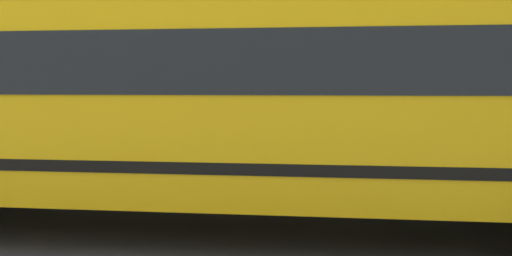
{
  "coord_description": "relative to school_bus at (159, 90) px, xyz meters",
  "views": [
    {
      "loc": [
        1.54,
        -8.83,
        1.91
      ],
      "look_at": [
        0.67,
        -0.98,
        1.26
      ],
      "focal_mm": 37.76,
      "sensor_mm": 36.0,
      "label": 1
    }
  ],
  "objects": [
    {
      "name": "street_lamp",
      "position": [
        -4.65,
        9.09,
        2.48
      ],
      "size": [
        0.44,
        0.44,
        6.8
      ],
      "color": "#38383D",
      "rests_on": "ground_plane"
    },
    {
      "name": "lane_centreline",
      "position": [
        0.5,
        1.96,
        -1.83
      ],
      "size": [
        110.0,
        0.16,
        0.01
      ],
      "primitive_type": "cube",
      "color": "silver",
      "rests_on": "ground_plane"
    },
    {
      "name": "school_bus",
      "position": [
        0.0,
        0.0,
        0.0
      ],
      "size": [
        13.82,
        3.39,
        3.08
      ],
      "rotation": [
        0.0,
        0.0,
        3.13
      ],
      "color": "yellow",
      "rests_on": "ground_plane"
    },
    {
      "name": "sidewalk_far",
      "position": [
        0.5,
        9.79,
        -1.82
      ],
      "size": [
        120.0,
        3.0,
        0.01
      ],
      "primitive_type": "cube",
      "color": "gray",
      "rests_on": "ground_plane"
    },
    {
      "name": "ground_plane",
      "position": [
        0.5,
        1.96,
        -1.83
      ],
      "size": [
        400.0,
        400.0,
        0.0
      ],
      "primitive_type": "plane",
      "color": "#38383D"
    }
  ]
}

